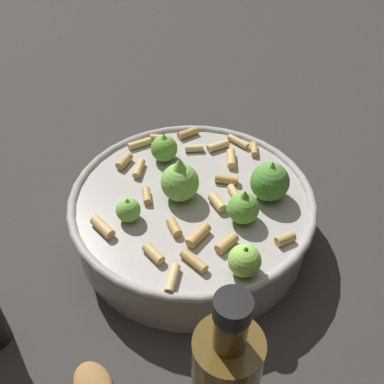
{
  "coord_description": "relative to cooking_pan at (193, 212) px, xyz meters",
  "views": [
    {
      "loc": [
        0.38,
        -0.18,
        0.46
      ],
      "look_at": [
        0.0,
        0.0,
        0.08
      ],
      "focal_mm": 43.61,
      "sensor_mm": 36.0,
      "label": 1
    }
  ],
  "objects": [
    {
      "name": "ground_plane",
      "position": [
        -0.0,
        -0.0,
        -0.04
      ],
      "size": [
        2.4,
        2.4,
        0.0
      ],
      "primitive_type": "plane",
      "color": "#2D2B28"
    },
    {
      "name": "cooking_pan",
      "position": [
        0.0,
        0.0,
        0.0
      ],
      "size": [
        0.31,
        0.31,
        0.13
      ],
      "color": "#9E9993",
      "rests_on": "ground"
    }
  ]
}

